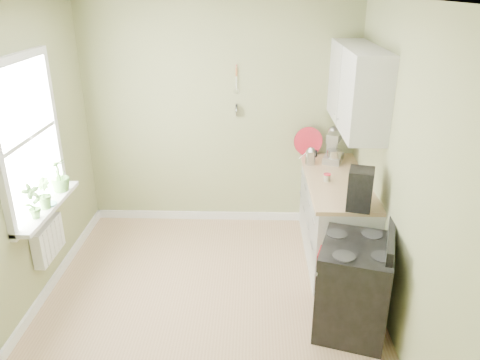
{
  "coord_description": "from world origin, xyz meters",
  "views": [
    {
      "loc": [
        0.4,
        -3.57,
        2.8
      ],
      "look_at": [
        0.28,
        0.55,
        1.07
      ],
      "focal_mm": 35.0,
      "sensor_mm": 36.0,
      "label": 1
    }
  ],
  "objects_px": {
    "coffee_maker": "(360,190)",
    "stand_mixer": "(334,148)",
    "kettle": "(311,156)",
    "stove": "(354,286)"
  },
  "relations": [
    {
      "from": "coffee_maker",
      "to": "stand_mixer",
      "type": "bearing_deg",
      "value": 92.17
    },
    {
      "from": "stand_mixer",
      "to": "kettle",
      "type": "bearing_deg",
      "value": -158.75
    },
    {
      "from": "coffee_maker",
      "to": "stove",
      "type": "bearing_deg",
      "value": -99.6
    },
    {
      "from": "stand_mixer",
      "to": "coffee_maker",
      "type": "distance_m",
      "value": 1.22
    },
    {
      "from": "stand_mixer",
      "to": "kettle",
      "type": "distance_m",
      "value": 0.3
    },
    {
      "from": "stove",
      "to": "coffee_maker",
      "type": "xyz_separation_m",
      "value": [
        0.09,
        0.52,
        0.67
      ]
    },
    {
      "from": "stand_mixer",
      "to": "coffee_maker",
      "type": "height_order",
      "value": "stand_mixer"
    },
    {
      "from": "kettle",
      "to": "coffee_maker",
      "type": "xyz_separation_m",
      "value": [
        0.32,
        -1.12,
        0.08
      ]
    },
    {
      "from": "stand_mixer",
      "to": "coffee_maker",
      "type": "xyz_separation_m",
      "value": [
        0.05,
        -1.22,
        0.02
      ]
    },
    {
      "from": "stand_mixer",
      "to": "kettle",
      "type": "xyz_separation_m",
      "value": [
        -0.27,
        -0.1,
        -0.06
      ]
    }
  ]
}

